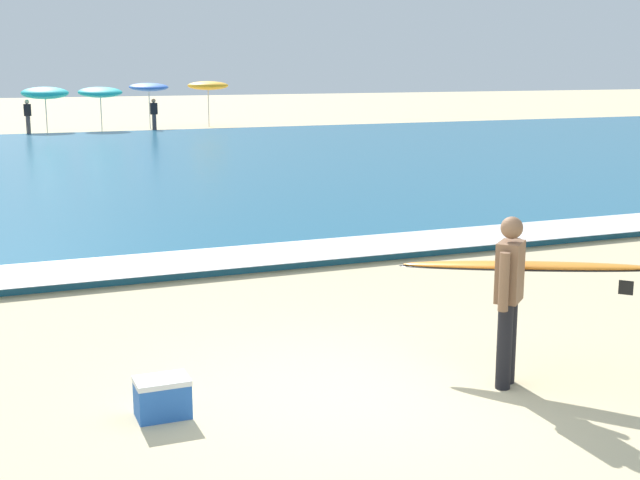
% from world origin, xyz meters
% --- Properties ---
extents(ground_plane, '(160.00, 160.00, 0.00)m').
position_xyz_m(ground_plane, '(0.00, 0.00, 0.00)').
color(ground_plane, beige).
extents(sea, '(120.00, 28.00, 0.14)m').
position_xyz_m(sea, '(0.00, 19.13, 0.07)').
color(sea, '#1E6084').
rests_on(sea, ground).
extents(surf_foam, '(120.00, 1.54, 0.01)m').
position_xyz_m(surf_foam, '(0.00, 5.73, 0.15)').
color(surf_foam, white).
rests_on(surf_foam, sea).
extents(surfer_with_board, '(2.04, 2.20, 1.73)m').
position_xyz_m(surfer_with_board, '(1.60, -0.19, 1.03)').
color(surfer_with_board, black).
rests_on(surfer_with_board, ground).
extents(beach_umbrella_4, '(2.13, 2.16, 2.19)m').
position_xyz_m(beach_umbrella_4, '(-0.04, 34.65, 1.86)').
color(beach_umbrella_4, beige).
rests_on(beach_umbrella_4, ground).
extents(beach_umbrella_5, '(2.04, 2.07, 2.18)m').
position_xyz_m(beach_umbrella_5, '(2.42, 34.38, 1.87)').
color(beach_umbrella_5, beige).
rests_on(beach_umbrella_5, ground).
extents(beach_umbrella_6, '(1.93, 1.95, 2.30)m').
position_xyz_m(beach_umbrella_6, '(4.99, 35.89, 2.05)').
color(beach_umbrella_6, beige).
rests_on(beach_umbrella_6, ground).
extents(beach_umbrella_7, '(2.07, 2.07, 2.31)m').
position_xyz_m(beach_umbrella_7, '(8.09, 36.21, 2.08)').
color(beach_umbrella_7, beige).
rests_on(beach_umbrella_7, ground).
extents(beachgoer_near_row_left, '(0.32, 0.20, 1.58)m').
position_xyz_m(beachgoer_near_row_left, '(-0.87, 34.52, 0.84)').
color(beachgoer_near_row_left, '#383842').
rests_on(beachgoer_near_row_left, ground).
extents(beachgoer_near_row_mid, '(0.32, 0.20, 1.58)m').
position_xyz_m(beachgoer_near_row_mid, '(4.74, 33.57, 0.84)').
color(beachgoer_near_row_mid, '#383842').
rests_on(beachgoer_near_row_mid, ground).
extents(cooler_box, '(0.49, 0.35, 0.37)m').
position_xyz_m(cooler_box, '(-1.95, 0.17, 0.19)').
color(cooler_box, blue).
rests_on(cooler_box, ground).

